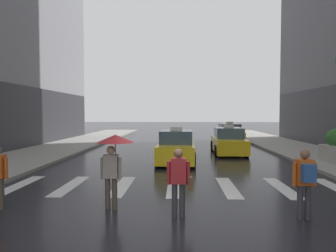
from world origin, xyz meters
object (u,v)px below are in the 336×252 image
taxi_third (229,134)px  planter_near_corner (335,147)px  pedestrian_with_backpack (305,179)px  pedestrian_with_umbrella (114,151)px  taxi_lead (176,148)px  taxi_second (228,142)px  pedestrian_with_handbag (179,179)px

taxi_third → planter_near_corner: 11.23m
pedestrian_with_backpack → planter_near_corner: bearing=58.0°
planter_near_corner → pedestrian_with_umbrella: bearing=-143.3°
taxi_lead → taxi_second: 4.52m
pedestrian_with_backpack → taxi_lead: bearing=110.7°
pedestrian_with_handbag → planter_near_corner: planter_near_corner is taller
taxi_lead → pedestrian_with_umbrella: (-1.54, -7.49, 0.79)m
planter_near_corner → taxi_third: bearing=107.0°
taxi_second → pedestrian_with_backpack: (-0.15, -11.28, 0.25)m
taxi_second → taxi_third: 7.13m
taxi_lead → pedestrian_with_backpack: 8.66m
taxi_lead → pedestrian_with_umbrella: bearing=-101.6°
taxi_second → taxi_third: size_ratio=1.01×
taxi_lead → pedestrian_with_backpack: taxi_lead is taller
taxi_second → pedestrian_with_handbag: (-3.07, -11.20, 0.21)m
taxi_second → pedestrian_with_backpack: size_ratio=2.78×
taxi_second → pedestrian_with_umbrella: size_ratio=2.36×
pedestrian_with_umbrella → pedestrian_with_backpack: pedestrian_with_umbrella is taller
pedestrian_with_backpack → taxi_second: bearing=89.2°
pedestrian_with_umbrella → taxi_third: bearing=71.2°
taxi_lead → taxi_third: 11.14m
taxi_third → pedestrian_with_handbag: bearing=-103.4°
taxi_lead → pedestrian_with_handbag: taxi_lead is taller
taxi_second → pedestrian_with_backpack: bearing=-90.8°
taxi_second → pedestrian_with_handbag: 11.62m
taxi_lead → planter_near_corner: 7.80m
taxi_lead → taxi_third: (4.50, 10.19, 0.00)m
taxi_lead → planter_near_corner: taxi_lead is taller
taxi_second → pedestrian_with_backpack: 11.28m
pedestrian_with_backpack → pedestrian_with_handbag: same height
pedestrian_with_umbrella → planter_near_corner: bearing=36.7°
pedestrian_with_umbrella → planter_near_corner: 11.64m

